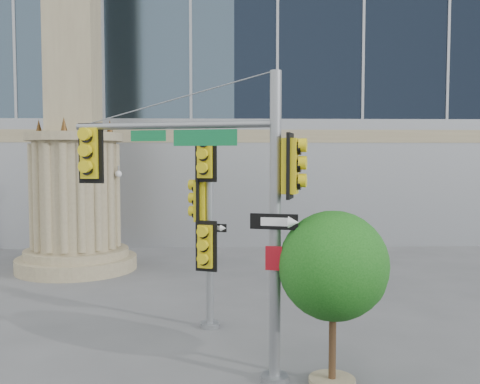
{
  "coord_description": "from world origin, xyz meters",
  "views": [
    {
      "loc": [
        -0.51,
        -10.97,
        4.18
      ],
      "look_at": [
        -0.11,
        2.0,
        3.35
      ],
      "focal_mm": 40.0,
      "sensor_mm": 36.0,
      "label": 1
    }
  ],
  "objects": [
    {
      "name": "secondary_signal_pole",
      "position": [
        -0.94,
        1.92,
        2.88
      ],
      "size": [
        0.84,
        0.8,
        4.91
      ],
      "rotation": [
        0.0,
        0.0,
        -0.35
      ],
      "color": "slate",
      "rests_on": "ground"
    },
    {
      "name": "street_tree",
      "position": [
        1.54,
        -1.34,
        2.12
      ],
      "size": [
        2.07,
        2.02,
        3.22
      ],
      "color": "gray",
      "rests_on": "ground"
    },
    {
      "name": "main_signal_pole",
      "position": [
        -0.56,
        -0.94,
        3.57
      ],
      "size": [
        4.35,
        1.61,
        5.76
      ],
      "rotation": [
        0.0,
        0.0,
        -0.28
      ],
      "color": "slate",
      "rests_on": "ground"
    },
    {
      "name": "monument",
      "position": [
        -6.0,
        9.0,
        5.52
      ],
      "size": [
        4.4,
        4.4,
        16.6
      ],
      "color": "gray",
      "rests_on": "ground"
    },
    {
      "name": "ground",
      "position": [
        0.0,
        0.0,
        0.0
      ],
      "size": [
        120.0,
        120.0,
        0.0
      ],
      "primitive_type": "plane",
      "color": "#545456",
      "rests_on": "ground"
    }
  ]
}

